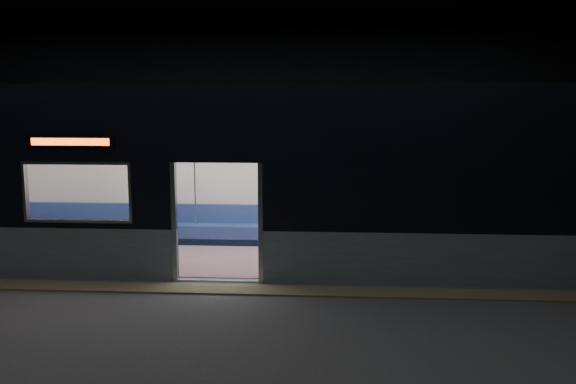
# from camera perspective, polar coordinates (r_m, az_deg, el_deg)

# --- Properties ---
(station_floor) EXTENTS (24.00, 14.00, 0.01)m
(station_floor) POSITION_cam_1_polar(r_m,az_deg,el_deg) (9.67, -7.66, -10.11)
(station_floor) COLOR #47494C
(station_floor) RESTS_ON ground
(station_envelope) EXTENTS (24.00, 14.00, 5.00)m
(station_envelope) POSITION_cam_1_polar(r_m,az_deg,el_deg) (9.17, -8.13, 12.14)
(station_envelope) COLOR black
(station_envelope) RESTS_ON station_floor
(tactile_strip) EXTENTS (22.80, 0.50, 0.03)m
(tactile_strip) POSITION_cam_1_polar(r_m,az_deg,el_deg) (10.17, -7.04, -9.01)
(tactile_strip) COLOR #8C7F59
(tactile_strip) RESTS_ON station_floor
(metro_car) EXTENTS (18.00, 3.04, 3.35)m
(metro_car) POSITION_cam_1_polar(r_m,az_deg,el_deg) (11.72, -5.38, 2.54)
(metro_car) COLOR #82969B
(metro_car) RESTS_ON station_floor
(passenger) EXTENTS (0.39, 0.65, 1.29)m
(passenger) POSITION_cam_1_polar(r_m,az_deg,el_deg) (13.22, -12.04, -1.63)
(passenger) COLOR black
(passenger) RESTS_ON metro_car
(handbag) EXTENTS (0.25, 0.22, 0.12)m
(handbag) POSITION_cam_1_polar(r_m,az_deg,el_deg) (13.05, -12.20, -2.28)
(handbag) COLOR black
(handbag) RESTS_ON passenger
(transit_map) EXTENTS (0.96, 0.03, 0.62)m
(transit_map) POSITION_cam_1_polar(r_m,az_deg,el_deg) (12.92, 3.51, 1.42)
(transit_map) COLOR white
(transit_map) RESTS_ON metro_car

